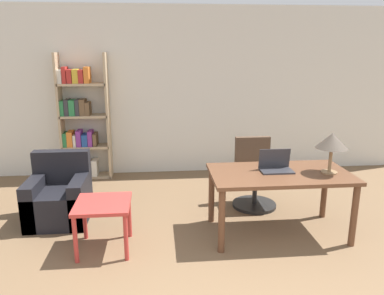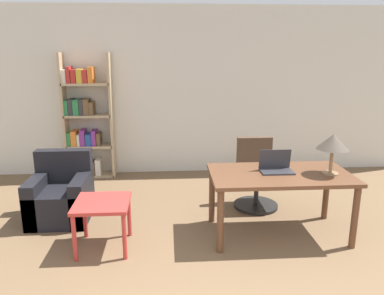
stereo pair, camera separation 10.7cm
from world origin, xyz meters
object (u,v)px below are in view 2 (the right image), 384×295
side_table_blue (102,209)px  bookshelf (85,124)px  armchair (61,197)px  office_chair (256,178)px  table_lamp (333,143)px  laptop (276,167)px  desk (280,181)px

side_table_blue → bookshelf: (-0.62, 2.35, 0.44)m
armchair → office_chair: bearing=5.4°
office_chair → table_lamp: bearing=-56.3°
laptop → desk: bearing=-61.2°
armchair → bookshelf: size_ratio=0.41×
desk → bookshelf: 3.33m
table_lamp → bookshelf: bearing=143.7°
office_chair → laptop: bearing=-87.7°
office_chair → armchair: 2.47m
desk → armchair: 2.61m
table_lamp → side_table_blue: bearing=-177.4°
office_chair → armchair: bearing=-174.6°
laptop → side_table_blue: laptop is taller
table_lamp → desk: bearing=172.8°
office_chair → side_table_blue: size_ratio=1.61×
desk → side_table_blue: desk is taller
desk → side_table_blue: bearing=-174.7°
side_table_blue → armchair: (-0.63, 0.76, -0.16)m
side_table_blue → armchair: size_ratio=0.69×
side_table_blue → bookshelf: bearing=104.8°
office_chair → bookshelf: size_ratio=0.45×
laptop → office_chair: 0.85m
desk → office_chair: office_chair is taller
desk → side_table_blue: size_ratio=2.73×
laptop → armchair: laptop is taller
office_chair → bookshelf: bearing=151.1°
table_lamp → bookshelf: 3.78m
office_chair → side_table_blue: bearing=-151.5°
desk → armchair: armchair is taller
bookshelf → side_table_blue: bearing=-75.2°
desk → table_lamp: size_ratio=3.45×
armchair → table_lamp: bearing=-12.0°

